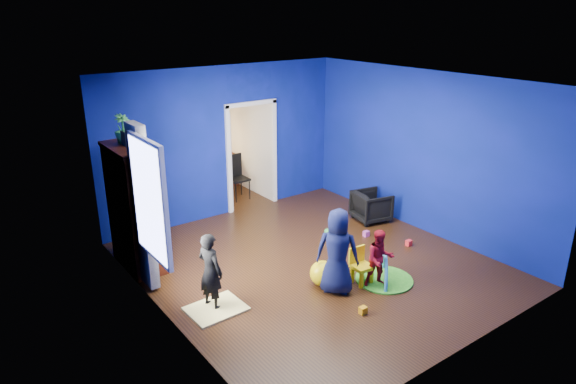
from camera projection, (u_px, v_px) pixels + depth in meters
floor at (313, 264)px, 8.24m from camera, size 5.00×5.50×0.01m
ceiling at (317, 82)px, 7.25m from camera, size 5.00×5.50×0.01m
wall_back at (225, 142)px, 9.83m from camera, size 5.00×0.02×2.90m
wall_front at (472, 242)px, 5.66m from camera, size 5.00×0.02×2.90m
wall_left at (158, 216)px, 6.36m from camera, size 0.02×5.50×2.90m
wall_right at (424, 153)px, 9.14m from camera, size 0.02×5.50×2.90m
alcove at (229, 139)px, 10.90m from camera, size 1.00×1.75×2.50m
armchair at (371, 206)px, 9.85m from camera, size 0.76×0.74×0.58m
child_black at (210, 271)px, 6.89m from camera, size 0.37×0.46×1.10m
child_navy at (337, 252)px, 7.26m from camera, size 0.72×0.73×1.27m
toddler_red at (380, 259)px, 7.47m from camera, size 0.53×0.49×0.88m
vase at (136, 143)px, 7.32m from camera, size 0.22×0.22×0.22m
potted_plant at (122, 129)px, 7.67m from camera, size 0.32×0.32×0.44m
tv_armoire at (136, 208)px, 7.91m from camera, size 0.58×1.14×1.96m
crt_tv at (138, 205)px, 7.92m from camera, size 0.46×0.70×0.54m
yellow_blanket at (216, 309)px, 7.00m from camera, size 0.77×0.63×0.03m
hopper_ball at (323, 273)px, 7.57m from camera, size 0.38×0.38×0.38m
kid_chair at (362, 268)px, 7.60m from camera, size 0.30×0.30×0.50m
play_mat at (384, 279)px, 7.76m from camera, size 0.86×0.86×0.02m
toy_arch at (384, 279)px, 7.75m from camera, size 0.57×0.60×0.78m
window_left at (148, 200)px, 6.59m from camera, size 0.03×0.95×1.55m
curtain at (143, 208)px, 7.18m from camera, size 0.14×0.42×2.40m
doorway at (251, 157)px, 10.30m from camera, size 1.16×0.10×2.10m
study_desk at (217, 171)px, 11.68m from camera, size 0.88×0.44×0.75m
desk_monitor at (213, 146)px, 11.57m from camera, size 0.40×0.05×0.32m
desk_lamp at (203, 149)px, 11.38m from camera, size 0.14×0.14×0.14m
folding_chair at (238, 178)px, 10.92m from camera, size 0.40×0.40×0.92m
book_shelf at (211, 98)px, 11.20m from camera, size 0.88×0.24×0.04m
toy_0 at (409, 243)px, 8.87m from camera, size 0.10×0.08×0.10m
toy_1 at (344, 214)px, 10.08m from camera, size 0.11×0.11×0.11m
toy_2 at (363, 310)px, 6.90m from camera, size 0.10×0.08×0.10m
toy_3 at (327, 231)px, 9.32m from camera, size 0.11×0.11×0.11m
toy_4 at (366, 234)px, 9.23m from camera, size 0.10×0.08×0.10m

